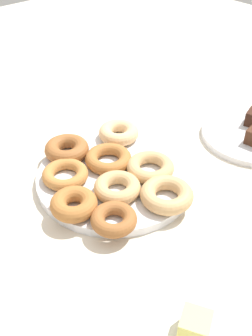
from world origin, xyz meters
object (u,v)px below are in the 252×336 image
(donut_0, at_px, (74,204))
(donut_8, at_px, (108,159))
(donut_3, at_px, (167,195))
(melon_chunk_left, at_px, (195,327))
(donut_4, at_px, (67,149))
(donut_1, at_px, (65,174))
(donut_5, at_px, (117,188))
(donut_7, at_px, (119,133))
(donut_plate, at_px, (116,177))
(donut_6, at_px, (114,219))
(donut_2, at_px, (150,167))

(donut_0, height_order, donut_8, donut_0)
(donut_3, distance_m, melon_chunk_left, 0.26)
(donut_4, bearing_deg, donut_8, 119.43)
(donut_4, relative_size, donut_8, 0.98)
(donut_1, height_order, donut_5, donut_5)
(donut_4, bearing_deg, donut_3, 102.72)
(donut_0, height_order, donut_7, same)
(donut_1, xyz_separation_m, donut_8, (-0.09, 0.02, 0.00))
(donut_5, height_order, melon_chunk_left, melon_chunk_left)
(donut_plate, xyz_separation_m, donut_3, (-0.02, 0.12, 0.02))
(donut_7, distance_m, melon_chunk_left, 0.47)
(donut_0, bearing_deg, donut_5, 169.64)
(donut_8, relative_size, melon_chunk_left, 2.55)
(donut_4, bearing_deg, donut_5, 90.09)
(donut_6, distance_m, donut_7, 0.26)
(donut_plate, bearing_deg, donut_7, -133.75)
(donut_4, xyz_separation_m, donut_5, (-0.00, 0.16, -0.00))
(donut_3, bearing_deg, donut_8, -87.16)
(donut_1, height_order, donut_3, donut_3)
(donut_8, bearing_deg, donut_5, 60.50)
(donut_2, height_order, donut_4, donut_4)
(donut_plate, bearing_deg, donut_8, -105.66)
(donut_0, height_order, donut_6, donut_0)
(donut_plate, distance_m, donut_8, 0.04)
(donut_5, bearing_deg, donut_4, -89.91)
(donut_plate, bearing_deg, donut_6, 48.29)
(donut_5, bearing_deg, donut_8, -119.50)
(donut_8, bearing_deg, donut_3, 92.84)
(melon_chunk_left, bearing_deg, donut_7, -119.66)
(donut_1, relative_size, donut_3, 0.92)
(donut_5, distance_m, donut_8, 0.09)
(donut_5, xyz_separation_m, donut_7, (-0.12, -0.13, 0.00))
(donut_4, height_order, donut_7, donut_4)
(donut_4, bearing_deg, melon_chunk_left, 75.26)
(donut_2, distance_m, donut_5, 0.09)
(donut_6, bearing_deg, donut_1, -93.12)
(donut_plate, height_order, donut_1, donut_1)
(donut_0, xyz_separation_m, donut_2, (-0.17, 0.01, -0.00))
(donut_4, bearing_deg, donut_6, 75.45)
(donut_5, xyz_separation_m, donut_6, (0.06, 0.06, -0.00))
(donut_1, bearing_deg, melon_chunk_left, 79.78)
(donut_1, distance_m, donut_5, 0.11)
(donut_plate, xyz_separation_m, donut_4, (0.04, -0.11, 0.02))
(donut_8, xyz_separation_m, melon_chunk_left, (0.16, 0.35, 0.02))
(donut_1, xyz_separation_m, donut_3, (-0.10, 0.17, 0.00))
(donut_4, distance_m, donut_7, 0.12)
(donut_7, height_order, melon_chunk_left, melon_chunk_left)
(donut_2, bearing_deg, donut_4, -60.55)
(donut_0, distance_m, donut_1, 0.09)
(donut_5, relative_size, donut_7, 0.99)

